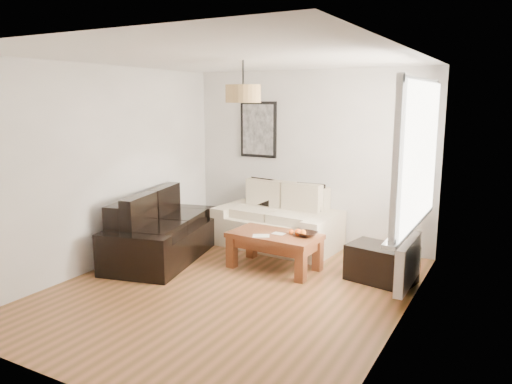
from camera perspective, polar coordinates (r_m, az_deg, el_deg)
The scene contains 21 objects.
floor at distance 5.80m, azimuth -2.92°, elevation -11.24°, with size 4.50×4.50×0.00m, color brown.
ceiling at distance 5.39m, azimuth -3.20°, elevation 15.32°, with size 3.80×4.50×0.00m, color white, non-canonical shape.
wall_back at distance 7.43m, azimuth 6.18°, elevation 3.98°, with size 3.80×0.04×2.60m, color silver, non-canonical shape.
wall_front at distance 3.77m, azimuth -21.49°, elevation -3.37°, with size 3.80×0.04×2.60m, color silver, non-canonical shape.
wall_left at distance 6.64m, azimuth -17.14°, elevation 2.76°, with size 0.04×4.50×2.60m, color silver, non-canonical shape.
wall_right at distance 4.74m, azimuth 16.86°, elevation -0.30°, with size 0.04×4.50×2.60m, color silver, non-canonical shape.
window_bay at distance 5.48m, azimuth 18.41°, elevation 4.24°, with size 0.14×1.90×1.60m, color white, non-canonical shape.
radiator at distance 5.74m, azimuth 17.29°, elevation -7.91°, with size 0.10×0.90×0.52m, color white.
poster at distance 7.73m, azimuth 0.29°, elevation 7.29°, with size 0.62×0.04×0.87m, color black, non-canonical shape.
pendant_shade at distance 5.63m, azimuth -1.51°, elevation 11.37°, with size 0.40×0.40×0.20m, color tan.
loveseat_cream at distance 7.28m, azimuth 2.51°, elevation -2.97°, with size 1.78×0.97×0.89m, color beige, non-canonical shape.
sofa_leather at distance 6.89m, azimuth -10.68°, elevation -4.13°, with size 1.95×0.95×0.84m, color black, non-canonical shape.
coffee_table at distance 6.38m, azimuth 2.16°, elevation -6.89°, with size 1.15×0.63×0.47m, color brown, non-canonical shape.
ottoman at distance 6.15m, azimuth 14.39°, elevation -8.08°, with size 0.77×0.49×0.44m, color black.
cushion_left at distance 7.57m, azimuth 0.70°, elevation 0.03°, with size 0.42×0.13×0.42m, color black.
cushion_right at distance 7.23m, azimuth 6.30°, elevation -0.59°, with size 0.41×0.13×0.41m, color black.
fruit_bowl at distance 6.19m, azimuth 6.00°, elevation -4.92°, with size 0.25×0.25×0.06m, color black.
orange_a at distance 6.23m, azimuth 4.94°, elevation -4.71°, with size 0.09×0.09×0.09m, color #F05714.
orange_b at distance 6.22m, azimuth 5.46°, elevation -4.75°, with size 0.09×0.09×0.09m, color orange.
orange_c at distance 6.25m, azimuth 4.12°, elevation -4.64°, with size 0.07×0.07×0.07m, color #F95D15.
papers at distance 6.19m, azimuth 0.59°, elevation -5.12°, with size 0.21×0.15×0.01m, color silver.
Camera 1 is at (2.85, -4.56, 2.17)m, focal length 34.35 mm.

